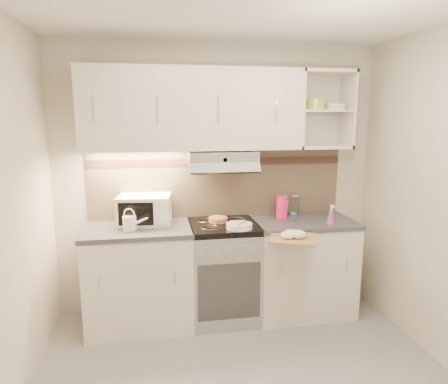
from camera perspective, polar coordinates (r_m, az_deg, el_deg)
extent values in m
cube|color=beige|center=(3.79, -0.87, 1.79)|extent=(3.00, 0.04, 2.50)
cube|color=beige|center=(1.22, 21.40, -18.95)|extent=(3.00, 0.04, 2.50)
cube|color=tan|center=(3.79, -0.85, 1.32)|extent=(2.40, 0.02, 0.64)
cube|color=#38241E|center=(3.75, -0.84, 4.31)|extent=(2.40, 0.01, 0.08)
cube|color=silver|center=(3.54, -4.54, 11.68)|extent=(1.90, 0.34, 0.70)
cube|color=silver|center=(3.85, 13.92, 11.33)|extent=(0.50, 0.34, 0.70)
cylinder|color=#A3C049|center=(3.82, 12.83, 12.14)|extent=(0.19, 0.19, 0.10)
cylinder|color=white|center=(3.90, 15.59, 11.65)|extent=(0.18, 0.18, 0.06)
cube|color=#B7B7BC|center=(3.56, -0.37, 4.95)|extent=(0.60, 0.40, 0.12)
cube|color=silver|center=(3.68, -11.93, -12.01)|extent=(0.90, 0.60, 0.86)
cube|color=#47474C|center=(3.53, -12.22, -5.27)|extent=(0.92, 0.62, 0.04)
cube|color=silver|center=(3.91, 10.98, -10.58)|extent=(0.90, 0.60, 0.86)
cube|color=#47474C|center=(3.78, 11.23, -4.20)|extent=(0.92, 0.62, 0.04)
cube|color=#B7B7BC|center=(3.73, -0.09, -11.57)|extent=(0.60, 0.58, 0.85)
cube|color=black|center=(3.58, -0.10, -4.89)|extent=(0.60, 0.60, 0.05)
cube|color=white|center=(3.61, -11.26, -2.46)|extent=(0.49, 0.39, 0.26)
cube|color=black|center=(3.45, -11.32, -3.09)|extent=(0.29, 0.05, 0.20)
cylinder|color=white|center=(3.44, -13.34, -4.36)|extent=(0.11, 0.11, 0.12)
cone|color=white|center=(3.41, -11.98, -4.15)|extent=(0.16, 0.08, 0.09)
torus|color=white|center=(3.42, -13.40, -3.09)|extent=(0.10, 0.04, 0.10)
cylinder|color=white|center=(3.42, 2.19, -5.10)|extent=(0.22, 0.22, 0.01)
cylinder|color=white|center=(3.42, 2.19, -4.86)|extent=(0.22, 0.22, 0.01)
cylinder|color=white|center=(3.41, 2.19, -4.63)|extent=(0.22, 0.22, 0.01)
cube|color=silver|center=(3.41, 2.19, -4.48)|extent=(0.14, 0.06, 0.01)
cylinder|color=#A6823C|center=(3.62, -0.86, -3.94)|extent=(0.17, 0.17, 0.04)
cylinder|color=#FD1D6A|center=(3.79, 8.26, -2.12)|extent=(0.10, 0.10, 0.21)
cube|color=#FD1D6A|center=(3.78, 9.06, -1.76)|extent=(0.02, 0.03, 0.09)
cylinder|color=white|center=(3.92, 9.93, -1.90)|extent=(0.10, 0.10, 0.18)
cylinder|color=#B7B7BC|center=(3.90, 9.98, -0.45)|extent=(0.11, 0.11, 0.02)
cylinder|color=white|center=(3.69, 9.93, -3.64)|extent=(0.05, 0.05, 0.07)
cylinder|color=#226EAC|center=(3.68, 9.95, -3.02)|extent=(0.06, 0.06, 0.02)
cone|color=#FF8FC3|center=(3.67, 15.03, -3.56)|extent=(0.07, 0.07, 0.11)
cube|color=#A56F57|center=(3.29, 9.83, -6.54)|extent=(0.46, 0.44, 0.02)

